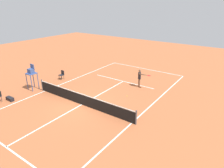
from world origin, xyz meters
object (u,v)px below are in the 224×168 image
at_px(courtside_chair_mid, 62,74).
at_px(equipment_bag, 10,99).
at_px(player_serving, 140,77).
at_px(tennis_ball, 127,96).
at_px(umpire_chair, 31,73).

xyz_separation_m(courtside_chair_mid, equipment_bag, (-0.28, 5.96, -0.38)).
bearing_deg(courtside_chair_mid, player_serving, -159.61).
bearing_deg(tennis_ball, equipment_bag, 39.54).
relative_size(player_serving, umpire_chair, 0.73).
xyz_separation_m(tennis_ball, equipment_bag, (7.60, 6.28, 0.12)).
height_order(umpire_chair, courtside_chair_mid, umpire_chair).
distance_m(courtside_chair_mid, equipment_bag, 5.98).
relative_size(tennis_ball, equipment_bag, 0.09).
xyz_separation_m(player_serving, equipment_bag, (7.46, 8.84, -0.89)).
xyz_separation_m(tennis_ball, umpire_chair, (8.05, 3.68, 1.57)).
relative_size(tennis_ball, umpire_chair, 0.03).
height_order(courtside_chair_mid, equipment_bag, courtside_chair_mid).
distance_m(player_serving, umpire_chair, 10.09).
height_order(tennis_ball, courtside_chair_mid, courtside_chair_mid).
bearing_deg(player_serving, courtside_chair_mid, -75.67).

